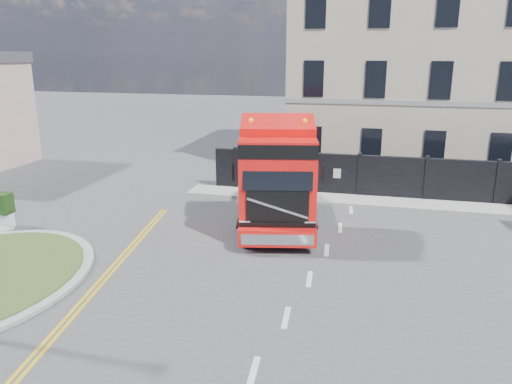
# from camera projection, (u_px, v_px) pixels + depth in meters

# --- Properties ---
(ground) EXTENTS (120.00, 120.00, 0.00)m
(ground) POSITION_uv_depth(u_px,v_px,m) (220.00, 264.00, 16.17)
(ground) COLOR #424244
(ground) RESTS_ON ground
(hoarding_fence) EXTENTS (18.80, 0.25, 2.00)m
(hoarding_fence) POSITION_uv_depth(u_px,v_px,m) (415.00, 179.00, 22.85)
(hoarding_fence) COLOR black
(hoarding_fence) RESTS_ON ground
(georgian_building) EXTENTS (12.30, 10.30, 12.80)m
(georgian_building) POSITION_uv_depth(u_px,v_px,m) (404.00, 67.00, 28.67)
(georgian_building) COLOR beige
(georgian_building) RESTS_ON ground
(pavement_far) EXTENTS (20.00, 1.60, 0.12)m
(pavement_far) POSITION_uv_depth(u_px,v_px,m) (402.00, 203.00, 22.39)
(pavement_far) COLOR #9A9A94
(pavement_far) RESTS_ON ground
(truck) EXTENTS (4.01, 7.49, 4.26)m
(truck) POSITION_uv_depth(u_px,v_px,m) (277.00, 182.00, 18.78)
(truck) COLOR black
(truck) RESTS_ON ground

